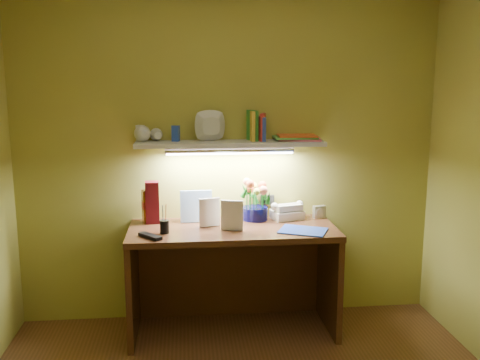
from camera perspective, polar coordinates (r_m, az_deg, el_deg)
name	(u,v)px	position (r m, az deg, el deg)	size (l,w,h in m)	color
desk	(233,280)	(3.74, -0.76, -10.61)	(1.40, 0.60, 0.75)	#311E0D
flower_bouquet	(255,198)	(3.79, 1.62, -1.91)	(0.20, 0.20, 0.32)	#060734
telephone	(287,210)	(3.84, 5.05, -3.24)	(0.21, 0.16, 0.13)	white
desk_clock	(319,212)	(3.91, 8.45, -3.37)	(0.09, 0.04, 0.09)	silver
whisky_bottle	(148,202)	(3.78, -9.79, -2.30)	(0.08, 0.08, 0.29)	#A35A11
whisky_box	(152,202)	(3.76, -9.34, -2.36)	(0.09, 0.09, 0.29)	#560D16
pen_cup	(164,222)	(3.51, -8.07, -4.48)	(0.06, 0.06, 0.15)	black
art_card	(196,206)	(3.76, -4.70, -2.80)	(0.22, 0.04, 0.22)	white
tv_remote	(150,236)	(3.44, -9.56, -5.93)	(0.05, 0.19, 0.02)	black
blue_folder	(303,231)	(3.56, 6.74, -5.38)	(0.30, 0.22, 0.01)	#2445B0
desk_book_a	(199,213)	(3.61, -4.37, -3.56)	(0.15, 0.02, 0.20)	white
desk_book_b	(221,215)	(3.54, -2.06, -3.74)	(0.15, 0.02, 0.20)	silver
wall_shelf	(231,139)	(3.69, -1.01, 4.42)	(1.31, 0.29, 0.24)	silver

